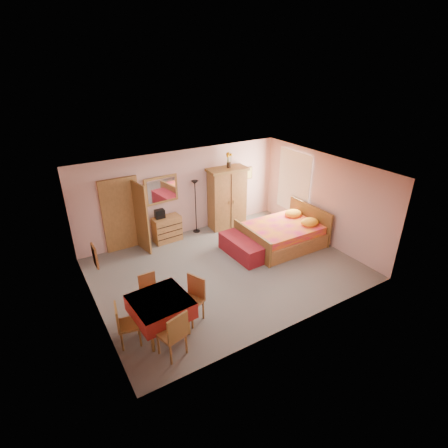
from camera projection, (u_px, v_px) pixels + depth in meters
floor at (227, 269)px, 9.10m from camera, size 6.50×6.50×0.00m
ceiling at (227, 173)px, 7.97m from camera, size 6.50×6.50×0.00m
wall_back at (183, 193)px, 10.46m from camera, size 6.50×0.10×2.60m
wall_front at (296, 273)px, 6.61m from camera, size 6.50×0.10×2.60m
wall_left at (89, 260)px, 7.01m from camera, size 0.10×5.00×2.60m
wall_right at (323, 199)px, 10.05m from camera, size 0.10×5.00×2.60m
doorway at (122, 215)px, 9.66m from camera, size 1.06×0.12×2.15m
window at (294, 182)px, 10.89m from camera, size 0.08×1.40×1.95m
picture_left at (95, 256)px, 6.39m from camera, size 0.04×0.32×0.42m
picture_back at (248, 173)px, 11.42m from camera, size 0.30×0.04×0.40m
chest_of_drawers at (167, 229)px, 10.33m from camera, size 0.84×0.45×0.77m
wall_mirror at (161, 190)px, 9.99m from camera, size 1.02×0.13×0.80m
stereo at (160, 214)px, 10.05m from camera, size 0.28×0.21×0.25m
floor_lamp at (196, 207)px, 10.68m from camera, size 0.22×0.22×1.68m
wardrobe at (227, 198)px, 10.97m from camera, size 1.28×0.71×1.95m
sunflower_vase at (229, 160)px, 10.50m from camera, size 0.19×0.19×0.47m
bed at (282, 229)px, 10.07m from camera, size 2.24×1.77×1.03m
bench at (241, 248)px, 9.59m from camera, size 0.59×1.49×0.49m
dining_table at (161, 315)px, 6.88m from camera, size 1.14×1.14×0.78m
chair_south at (171, 333)px, 6.30m from camera, size 0.55×0.55×0.99m
chair_north at (151, 293)px, 7.48m from camera, size 0.38×0.38×0.83m
chair_west at (129, 324)px, 6.57m from camera, size 0.48×0.48×0.91m
chair_east at (190, 301)px, 7.13m from camera, size 0.59×0.59×0.98m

